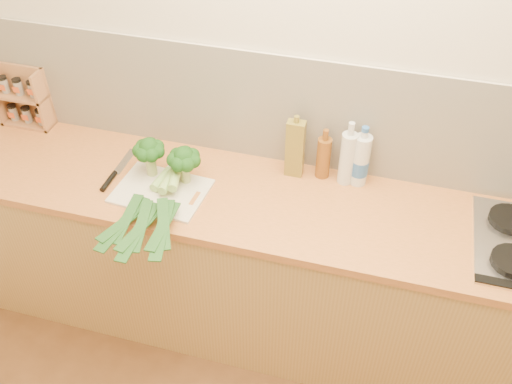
% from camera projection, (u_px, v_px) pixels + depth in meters
% --- Properties ---
extents(room_shell, '(3.50, 3.50, 3.50)m').
position_uv_depth(room_shell, '(315.00, 116.00, 2.49)').
color(room_shell, beige).
rests_on(room_shell, ground).
extents(counter, '(3.20, 0.62, 0.90)m').
position_uv_depth(counter, '(293.00, 273.00, 2.75)').
color(counter, '#AF8A49').
rests_on(counter, ground).
extents(chopping_board, '(0.42, 0.32, 0.01)m').
position_uv_depth(chopping_board, '(161.00, 191.00, 2.51)').
color(chopping_board, beige).
rests_on(chopping_board, counter).
extents(broccoli_left, '(0.14, 0.14, 0.19)m').
position_uv_depth(broccoli_left, '(149.00, 150.00, 2.51)').
color(broccoli_left, '#9EAE65').
rests_on(broccoli_left, chopping_board).
extents(broccoli_right, '(0.15, 0.15, 0.19)m').
position_uv_depth(broccoli_right, '(184.00, 159.00, 2.47)').
color(broccoli_right, '#9EAE65').
rests_on(broccoli_right, chopping_board).
extents(leek_front, '(0.15, 0.65, 0.04)m').
position_uv_depth(leek_front, '(152.00, 190.00, 2.47)').
color(leek_front, white).
rests_on(leek_front, chopping_board).
extents(leek_mid, '(0.10, 0.70, 0.04)m').
position_uv_depth(leek_mid, '(162.00, 190.00, 2.44)').
color(leek_mid, white).
rests_on(leek_mid, chopping_board).
extents(leek_back, '(0.20, 0.67, 0.04)m').
position_uv_depth(leek_back, '(172.00, 189.00, 2.42)').
color(leek_back, white).
rests_on(leek_back, chopping_board).
extents(chefs_knife, '(0.04, 0.32, 0.02)m').
position_uv_depth(chefs_knife, '(113.00, 176.00, 2.58)').
color(chefs_knife, silver).
rests_on(chefs_knife, counter).
extents(spice_rack, '(0.26, 0.10, 0.31)m').
position_uv_depth(spice_rack, '(24.00, 100.00, 2.83)').
color(spice_rack, '#B4774D').
rests_on(spice_rack, counter).
extents(oil_tin, '(0.08, 0.05, 0.31)m').
position_uv_depth(oil_tin, '(295.00, 148.00, 2.52)').
color(oil_tin, olive).
rests_on(oil_tin, counter).
extents(glass_bottle, '(0.07, 0.07, 0.32)m').
position_uv_depth(glass_bottle, '(347.00, 158.00, 2.49)').
color(glass_bottle, silver).
rests_on(glass_bottle, counter).
extents(amber_bottle, '(0.06, 0.06, 0.25)m').
position_uv_depth(amber_bottle, '(324.00, 157.00, 2.54)').
color(amber_bottle, brown).
rests_on(amber_bottle, counter).
extents(water_bottle, '(0.08, 0.08, 0.28)m').
position_uv_depth(water_bottle, '(360.00, 161.00, 2.49)').
color(water_bottle, silver).
rests_on(water_bottle, counter).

